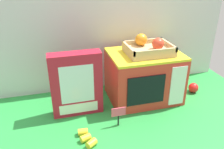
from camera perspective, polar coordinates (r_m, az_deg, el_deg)
The scene contains 8 objects.
ground_plane at distance 1.31m, azimuth -0.53°, elevation -7.84°, with size 1.70×1.70×0.00m, color green.
display_back_panel at distance 1.43m, azimuth -3.34°, elevation 7.60°, with size 1.61×0.03×0.57m, color silver.
toy_microwave at distance 1.35m, azimuth 7.73°, elevation -0.37°, with size 0.39×0.30×0.28m.
food_groups_crate at distance 1.28m, azimuth 8.85°, elevation 6.38°, with size 0.24×0.19×0.10m.
cookie_set_box at distance 1.20m, azimuth -8.62°, elevation -2.31°, with size 0.26×0.08×0.33m.
price_sign at distance 1.15m, azimuth 1.62°, elevation -9.47°, with size 0.07×0.01×0.10m.
loose_toy_banana at distance 1.10m, azimuth -6.17°, elevation -14.95°, with size 0.08×0.13×0.03m.
loose_toy_apple at distance 1.52m, azimuth 19.10°, elevation -3.05°, with size 0.06×0.06×0.06m, color red.
Camera 1 is at (-0.28, -1.06, 0.73)m, focal length 37.76 mm.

